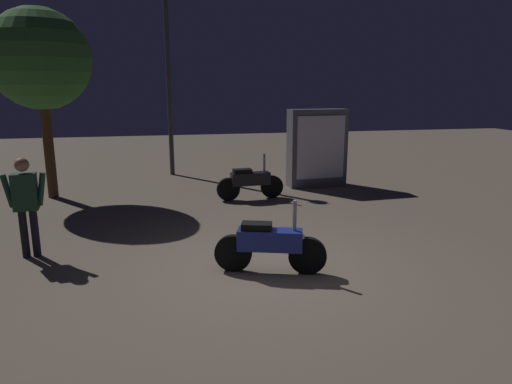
% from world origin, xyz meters
% --- Properties ---
extents(ground_plane, '(40.00, 40.00, 0.00)m').
position_xyz_m(ground_plane, '(0.00, 0.00, 0.00)').
color(ground_plane, '#756656').
extents(motorcycle_blue_foreground, '(1.61, 0.60, 1.11)m').
position_xyz_m(motorcycle_blue_foreground, '(-0.00, 0.00, 0.44)').
color(motorcycle_blue_foreground, black).
rests_on(motorcycle_blue_foreground, ground_plane).
extents(motorcycle_black_parked_left, '(1.66, 0.36, 1.11)m').
position_xyz_m(motorcycle_black_parked_left, '(0.60, 4.49, 0.44)').
color(motorcycle_black_parked_left, black).
rests_on(motorcycle_black_parked_left, ground_plane).
extents(person_rider_beside, '(0.67, 0.27, 1.62)m').
position_xyz_m(person_rider_beside, '(-3.63, 1.43, 0.96)').
color(person_rider_beside, black).
rests_on(person_rider_beside, ground_plane).
extents(streetlamp_near, '(0.36, 0.36, 5.64)m').
position_xyz_m(streetlamp_near, '(-1.15, 8.14, 3.52)').
color(streetlamp_near, '#38383D').
rests_on(streetlamp_near, ground_plane).
extents(tree_left_bg, '(2.35, 2.35, 4.49)m').
position_xyz_m(tree_left_bg, '(-4.16, 5.71, 3.30)').
color(tree_left_bg, '#4C331E').
rests_on(tree_left_bg, ground_plane).
extents(kiosk_billboard, '(1.62, 0.62, 2.10)m').
position_xyz_m(kiosk_billboard, '(2.70, 5.64, 1.05)').
color(kiosk_billboard, '#595960').
rests_on(kiosk_billboard, ground_plane).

